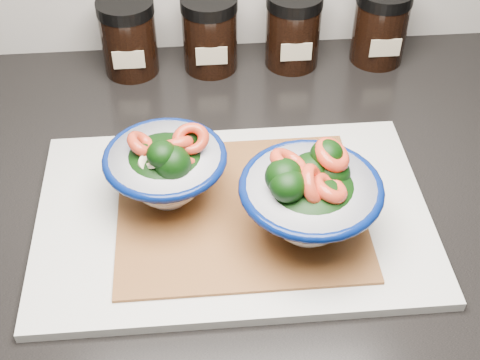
{
  "coord_description": "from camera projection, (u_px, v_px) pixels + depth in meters",
  "views": [
    {
      "loc": [
        -0.09,
        0.83,
        1.46
      ],
      "look_at": [
        -0.05,
        1.37,
        0.96
      ],
      "focal_mm": 50.0,
      "sensor_mm": 36.0,
      "label": 1
    }
  ],
  "objects": [
    {
      "name": "spice_jar_b",
      "position": [
        210.0,
        33.0,
        0.97
      ],
      "size": [
        0.08,
        0.08,
        0.11
      ],
      "color": "black",
      "rests_on": "countertop"
    },
    {
      "name": "countertop",
      "position": [
        270.0,
        181.0,
        0.85
      ],
      "size": [
        3.5,
        0.6,
        0.04
      ],
      "primitive_type": "cube",
      "color": "black",
      "rests_on": "cabinet"
    },
    {
      "name": "bowl_right",
      "position": [
        310.0,
        198.0,
        0.71
      ],
      "size": [
        0.15,
        0.15,
        0.11
      ],
      "rotation": [
        0.0,
        0.0,
        -0.33
      ],
      "color": "white",
      "rests_on": "bamboo_mat"
    },
    {
      "name": "spice_jar_d",
      "position": [
        380.0,
        26.0,
        0.99
      ],
      "size": [
        0.08,
        0.08,
        0.11
      ],
      "color": "black",
      "rests_on": "countertop"
    },
    {
      "name": "cutting_board",
      "position": [
        233.0,
        215.0,
        0.77
      ],
      "size": [
        0.45,
        0.3,
        0.01
      ],
      "primitive_type": "cube",
      "color": "beige",
      "rests_on": "countertop"
    },
    {
      "name": "bowl_left",
      "position": [
        167.0,
        168.0,
        0.75
      ],
      "size": [
        0.14,
        0.14,
        0.1
      ],
      "rotation": [
        0.0,
        0.0,
        0.22
      ],
      "color": "white",
      "rests_on": "bamboo_mat"
    },
    {
      "name": "spice_jar_a",
      "position": [
        129.0,
        37.0,
        0.96
      ],
      "size": [
        0.08,
        0.08,
        0.11
      ],
      "color": "black",
      "rests_on": "countertop"
    },
    {
      "name": "spice_jar_c",
      "position": [
        293.0,
        30.0,
        0.98
      ],
      "size": [
        0.08,
        0.08,
        0.11
      ],
      "color": "black",
      "rests_on": "countertop"
    },
    {
      "name": "bamboo_mat",
      "position": [
        240.0,
        209.0,
        0.77
      ],
      "size": [
        0.28,
        0.24,
        0.0
      ],
      "primitive_type": "cube",
      "color": "#A46731",
      "rests_on": "cutting_board"
    }
  ]
}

